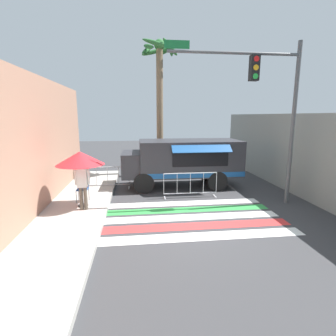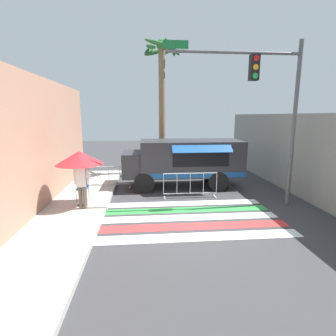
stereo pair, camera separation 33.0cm
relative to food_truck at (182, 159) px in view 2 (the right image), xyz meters
name	(u,v)px [view 2 (the right image)]	position (x,y,z in m)	size (l,w,h in m)	color
ground_plane	(189,221)	(-0.35, -4.47, -1.41)	(60.00, 60.00, 0.00)	#38383A
sidewalk_left	(32,224)	(-5.50, -4.47, -1.32)	(4.40, 16.00, 0.17)	#A8A59E
building_left_facade	(17,151)	(-5.72, -4.47, 1.07)	(0.25, 16.00, 4.96)	tan
concrete_wall_right	(294,154)	(5.01, -1.47, 0.41)	(0.20, 16.00, 3.63)	gray
crosswalk_painted	(188,217)	(-0.35, -4.16, -1.40)	(6.40, 3.60, 0.01)	white
food_truck	(182,159)	(0.00, 0.00, 0.00)	(5.81, 2.74, 2.34)	#2D2D33
traffic_signal_pole	(270,96)	(2.89, -3.06, 2.85)	(5.14, 0.29, 6.25)	#515456
patio_umbrella	(80,158)	(-4.22, -3.00, 0.59)	(1.74, 1.74, 2.09)	black
folding_chair	(83,186)	(-4.34, -2.34, -0.64)	(0.43, 0.43, 0.99)	#4C4C51
vendor_person	(82,181)	(-4.12, -3.37, -0.21)	(0.53, 0.24, 1.80)	brown
barricade_front	(190,185)	(0.13, -1.89, -0.85)	(2.36, 0.44, 1.12)	#B7BABF
barricade_side	(109,177)	(-3.61, -0.04, -0.85)	(2.15, 0.44, 1.12)	#B7BABF
palm_tree	(162,86)	(-0.79, 2.76, 3.80)	(2.20, 2.23, 7.70)	#7A664C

